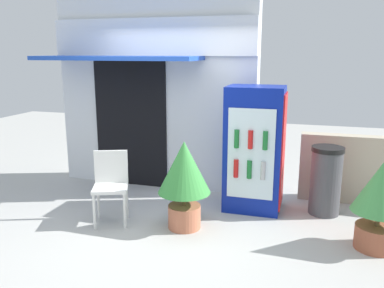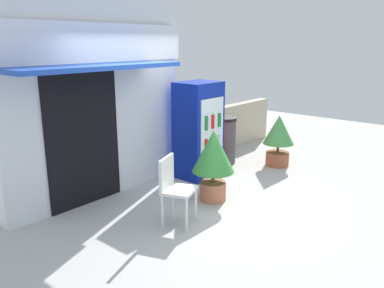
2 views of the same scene
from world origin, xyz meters
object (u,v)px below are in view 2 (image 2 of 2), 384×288
object	(u,v)px
plastic_chair	(174,185)
trash_bin	(225,140)
potted_plant_curbside	(279,136)
potted_plant_near_shop	(213,157)
drink_cooler	(199,130)

from	to	relation	value
plastic_chair	trash_bin	distance (m)	2.83
potted_plant_curbside	plastic_chair	bearing A→B (deg)	-177.21
trash_bin	potted_plant_curbside	bearing A→B (deg)	-59.21
potted_plant_curbside	potted_plant_near_shop	bearing A→B (deg)	-177.85
drink_cooler	trash_bin	world-z (taller)	drink_cooler
potted_plant_near_shop	trash_bin	bearing A→B (deg)	30.00
potted_plant_near_shop	trash_bin	xyz separation A→B (m)	(1.68, 0.97, -0.22)
potted_plant_curbside	trash_bin	xyz separation A→B (m)	(-0.53, 0.89, -0.13)
potted_plant_near_shop	trash_bin	world-z (taller)	potted_plant_near_shop
potted_plant_near_shop	potted_plant_curbside	xyz separation A→B (m)	(2.20, 0.08, -0.09)
potted_plant_curbside	trash_bin	world-z (taller)	potted_plant_curbside
plastic_chair	potted_plant_near_shop	size ratio (longest dim) A/B	0.83
trash_bin	drink_cooler	bearing A→B (deg)	-174.72
potted_plant_near_shop	drink_cooler	bearing A→B (deg)	50.46
potted_plant_near_shop	plastic_chair	bearing A→B (deg)	-175.75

